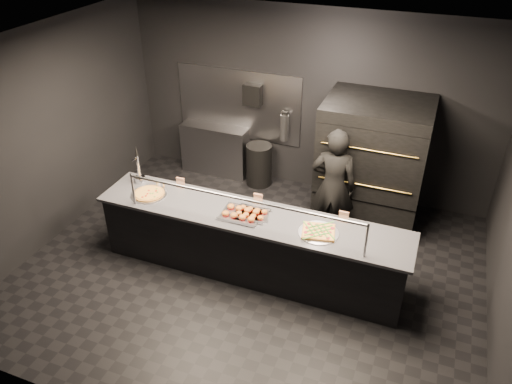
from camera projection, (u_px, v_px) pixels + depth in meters
room at (249, 173)px, 6.05m from camera, size 6.04×6.00×3.00m
service_counter at (250, 243)px, 6.54m from camera, size 4.10×0.78×1.37m
pizza_oven at (372, 161)px, 7.42m from camera, size 1.50×1.23×1.91m
prep_shelf at (215, 150)px, 8.88m from camera, size 1.20×0.35×0.90m
towel_dispenser at (253, 95)px, 8.14m from camera, size 0.30×0.20×0.35m
fire_extinguisher at (284, 127)px, 8.24m from camera, size 0.14×0.14×0.51m
beer_tap at (139, 172)px, 6.91m from camera, size 0.15×0.21×0.57m
round_pizza at (149, 194)px, 6.70m from camera, size 0.48×0.48×0.03m
slider_tray_a at (241, 214)px, 6.27m from camera, size 0.53×0.40×0.08m
slider_tray_b at (252, 213)px, 6.29m from camera, size 0.49×0.41×0.07m
square_pizza at (318, 232)px, 5.97m from camera, size 0.49×0.49×0.05m
condiment_jar at (160, 185)px, 6.84m from camera, size 0.15×0.06×0.10m
tent_cards at (258, 199)px, 6.49m from camera, size 2.39×0.04×0.15m
trash_bin at (259, 165)px, 8.58m from camera, size 0.44×0.44×0.73m
worker at (333, 186)px, 6.98m from camera, size 0.67×0.47×1.75m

